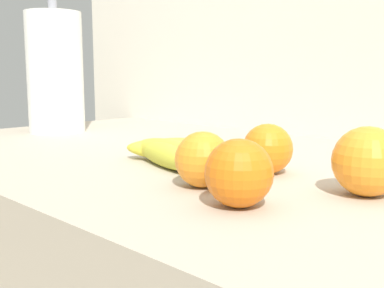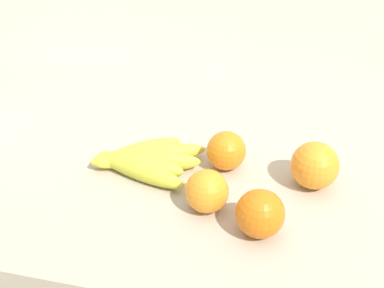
{
  "view_description": "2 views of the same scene",
  "coord_description": "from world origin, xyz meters",
  "px_view_note": "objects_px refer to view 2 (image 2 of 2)",
  "views": [
    {
      "loc": [
        0.24,
        -0.58,
        1.0
      ],
      "look_at": [
        -0.23,
        -0.1,
        0.9
      ],
      "focal_mm": 44.56,
      "sensor_mm": 36.0,
      "label": 1
    },
    {
      "loc": [
        -0.05,
        -0.73,
        1.35
      ],
      "look_at": [
        -0.19,
        -0.11,
        0.95
      ],
      "focal_mm": 43.93,
      "sensor_mm": 36.0,
      "label": 2
    }
  ],
  "objects_px": {
    "banana_bunch": "(143,160)",
    "orange_back_right": "(226,151)",
    "orange_front": "(207,191)",
    "orange_center": "(260,214)",
    "orange_right": "(315,166)"
  },
  "relations": [
    {
      "from": "orange_front",
      "to": "banana_bunch",
      "type": "bearing_deg",
      "value": 148.25
    },
    {
      "from": "orange_back_right",
      "to": "orange_right",
      "type": "bearing_deg",
      "value": -7.39
    },
    {
      "from": "banana_bunch",
      "to": "orange_back_right",
      "type": "xyz_separation_m",
      "value": [
        0.14,
        0.04,
        0.02
      ]
    },
    {
      "from": "orange_front",
      "to": "orange_center",
      "type": "xyz_separation_m",
      "value": [
        0.09,
        -0.04,
        0.0
      ]
    },
    {
      "from": "banana_bunch",
      "to": "orange_back_right",
      "type": "distance_m",
      "value": 0.15
    },
    {
      "from": "orange_center",
      "to": "orange_front",
      "type": "bearing_deg",
      "value": 156.86
    },
    {
      "from": "orange_back_right",
      "to": "orange_right",
      "type": "relative_size",
      "value": 0.87
    },
    {
      "from": "orange_front",
      "to": "orange_center",
      "type": "bearing_deg",
      "value": -23.14
    },
    {
      "from": "orange_front",
      "to": "orange_center",
      "type": "distance_m",
      "value": 0.09
    },
    {
      "from": "banana_bunch",
      "to": "orange_right",
      "type": "bearing_deg",
      "value": 3.82
    },
    {
      "from": "orange_back_right",
      "to": "orange_center",
      "type": "relative_size",
      "value": 0.96
    },
    {
      "from": "orange_back_right",
      "to": "orange_right",
      "type": "xyz_separation_m",
      "value": [
        0.15,
        -0.02,
        0.01
      ]
    },
    {
      "from": "orange_back_right",
      "to": "orange_right",
      "type": "distance_m",
      "value": 0.15
    },
    {
      "from": "orange_back_right",
      "to": "orange_front",
      "type": "relative_size",
      "value": 1.01
    },
    {
      "from": "orange_front",
      "to": "orange_right",
      "type": "bearing_deg",
      "value": 31.85
    }
  ]
}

